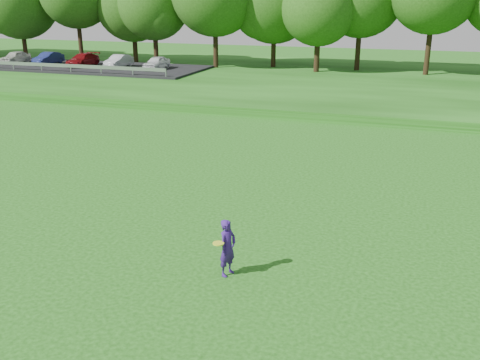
% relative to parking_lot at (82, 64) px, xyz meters
% --- Properties ---
extents(ground, '(140.00, 140.00, 0.00)m').
position_rel_parking_lot_xyz_m(ground, '(24.00, -32.80, -1.01)').
color(ground, '#15450D').
rests_on(ground, ground).
extents(berm, '(130.00, 30.00, 0.60)m').
position_rel_parking_lot_xyz_m(berm, '(24.00, 1.20, -0.71)').
color(berm, '#15450D').
rests_on(berm, ground).
extents(walking_path, '(130.00, 1.60, 0.04)m').
position_rel_parking_lot_xyz_m(walking_path, '(24.00, -12.80, -0.99)').
color(walking_path, gray).
rests_on(walking_path, ground).
extents(parking_lot, '(24.00, 9.00, 1.38)m').
position_rel_parking_lot_xyz_m(parking_lot, '(0.00, 0.00, 0.00)').
color(parking_lot, black).
rests_on(parking_lot, berm).
extents(woman, '(0.57, 0.78, 1.59)m').
position_rel_parking_lot_xyz_m(woman, '(27.03, -33.02, -0.21)').
color(woman, '#36186E').
rests_on(woman, ground).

